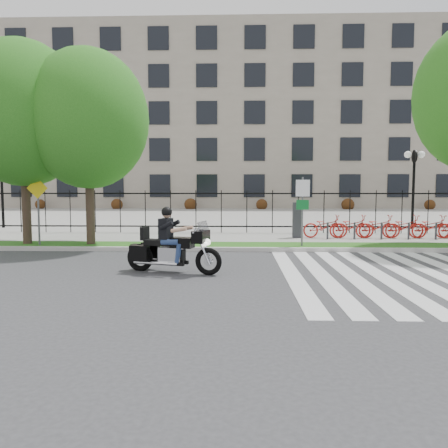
{
  "coord_description": "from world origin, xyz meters",
  "views": [
    {
      "loc": [
        0.78,
        -11.29,
        2.25
      ],
      "look_at": [
        0.32,
        3.0,
        1.07
      ],
      "focal_mm": 35.0,
      "sensor_mm": 36.0,
      "label": 1
    }
  ],
  "objects": [
    {
      "name": "lamp_post_right",
      "position": [
        10.0,
        12.0,
        3.21
      ],
      "size": [
        1.06,
        0.7,
        4.25
      ],
      "color": "black",
      "rests_on": "ground"
    },
    {
      "name": "sign_pole_regulatory",
      "position": [
        3.12,
        4.58,
        1.74
      ],
      "size": [
        0.5,
        0.09,
        2.5
      ],
      "color": "#59595B",
      "rests_on": "grass_verge"
    },
    {
      "name": "iron_fence",
      "position": [
        0.0,
        9.2,
        1.15
      ],
      "size": [
        30.0,
        0.06,
        2.0
      ],
      "primitive_type": null,
      "color": "black",
      "rests_on": "sidewalk"
    },
    {
      "name": "motorcycle_rider",
      "position": [
        -0.96,
        0.15,
        0.7
      ],
      "size": [
        2.67,
        1.24,
        2.12
      ],
      "color": "black",
      "rests_on": "ground"
    },
    {
      "name": "bike_share_station",
      "position": [
        8.26,
        7.2,
        0.64
      ],
      "size": [
        10.0,
        0.86,
        1.5
      ],
      "color": "#2D2D33",
      "rests_on": "sidewalk"
    },
    {
      "name": "street_tree_0",
      "position": [
        -7.22,
        4.95,
        5.0
      ],
      "size": [
        4.7,
        4.7,
        7.56
      ],
      "color": "#38291E",
      "rests_on": "grass_verge"
    },
    {
      "name": "street_tree_1",
      "position": [
        -4.78,
        4.95,
        4.79
      ],
      "size": [
        4.48,
        4.48,
        7.23
      ],
      "color": "#38291E",
      "rests_on": "grass_verge"
    },
    {
      "name": "office_building",
      "position": [
        0.0,
        44.92,
        9.97
      ],
      "size": [
        60.0,
        21.9,
        20.15
      ],
      "color": "gray",
      "rests_on": "ground"
    },
    {
      "name": "crosswalk_stripes",
      "position": [
        4.83,
        0.0,
        0.01
      ],
      "size": [
        5.7,
        8.0,
        0.01
      ],
      "primitive_type": null,
      "color": "silver",
      "rests_on": "ground"
    },
    {
      "name": "sign_pole_warning",
      "position": [
        -6.6,
        4.58,
        1.74
      ],
      "size": [
        0.78,
        0.09,
        2.49
      ],
      "color": "#59595B",
      "rests_on": "grass_verge"
    },
    {
      "name": "plaza",
      "position": [
        0.0,
        25.0,
        0.05
      ],
      "size": [
        80.0,
        34.0,
        0.1
      ],
      "primitive_type": "cube",
      "color": "gray",
      "rests_on": "ground"
    },
    {
      "name": "ground",
      "position": [
        0.0,
        0.0,
        0.0
      ],
      "size": [
        120.0,
        120.0,
        0.0
      ],
      "primitive_type": "plane",
      "color": "#343436",
      "rests_on": "ground"
    },
    {
      "name": "lamp_post_left",
      "position": [
        -12.0,
        12.0,
        3.21
      ],
      "size": [
        1.06,
        0.7,
        4.25
      ],
      "color": "black",
      "rests_on": "ground"
    },
    {
      "name": "sidewalk",
      "position": [
        0.0,
        7.45,
        0.07
      ],
      "size": [
        60.0,
        3.5,
        0.15
      ],
      "primitive_type": "cube",
      "color": "gray",
      "rests_on": "ground"
    },
    {
      "name": "grass_verge",
      "position": [
        0.0,
        4.95,
        0.07
      ],
      "size": [
        60.0,
        1.5,
        0.15
      ],
      "primitive_type": "cube",
      "color": "#205B16",
      "rests_on": "ground"
    },
    {
      "name": "curb",
      "position": [
        0.0,
        4.1,
        0.07
      ],
      "size": [
        60.0,
        0.2,
        0.15
      ],
      "primitive_type": "cube",
      "color": "#B6B3AC",
      "rests_on": "ground"
    }
  ]
}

